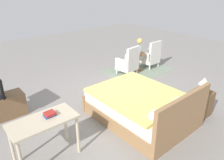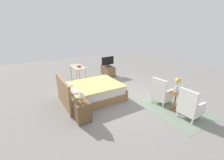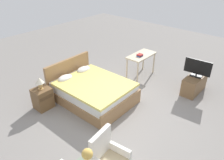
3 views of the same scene
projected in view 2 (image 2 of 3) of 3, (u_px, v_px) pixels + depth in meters
The scene contains 13 objects.
ground_plane at pixel (113, 94), 5.93m from camera, with size 16.00×16.00×0.00m, color gray.
floor_rug at pixel (174, 109), 4.82m from camera, with size 2.10×1.50×0.01m.
bed at pixel (91, 92), 5.39m from camera, with size 1.59×2.09×0.96m.
armchair_by_window_left at pixel (190, 107), 4.23m from camera, with size 0.56×0.56×0.92m.
armchair_by_window_right at pixel (161, 93), 5.08m from camera, with size 0.60×0.60×0.92m.
side_table at pixel (175, 99), 4.69m from camera, with size 0.40×0.40×0.60m.
flower_vase at pixel (178, 84), 4.52m from camera, with size 0.17×0.17×0.48m.
nightstand at pixel (83, 112), 4.17m from camera, with size 0.44×0.41×0.57m.
table_lamp at pixel (81, 95), 4.00m from camera, with size 0.22×0.22×0.33m.
tv_stand at pixel (108, 71), 8.19m from camera, with size 0.96×0.40×0.51m.
tv_flatscreen at pixel (108, 61), 8.01m from camera, with size 0.23×0.74×0.51m.
vanity_desk at pixel (78, 69), 7.04m from camera, with size 1.04×0.52×0.77m.
book_stack at pixel (79, 66), 6.89m from camera, with size 0.19×0.15×0.07m.
Camera 2 is at (-4.65, 2.75, 2.51)m, focal length 24.00 mm.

